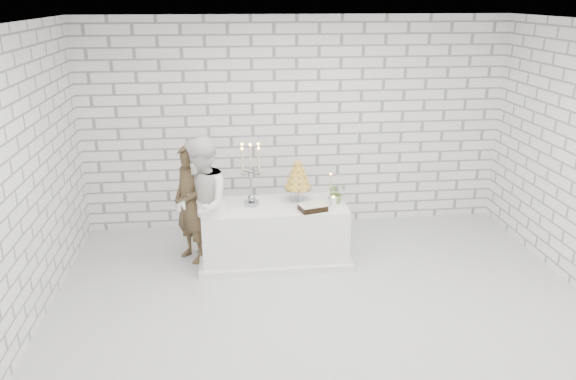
# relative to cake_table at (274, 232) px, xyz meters

# --- Properties ---
(ground) EXTENTS (6.00, 5.00, 0.01)m
(ground) POSITION_rel_cake_table_xyz_m (0.43, -1.29, -0.38)
(ground) COLOR silver
(ground) RESTS_ON ground
(ceiling) EXTENTS (6.00, 5.00, 0.01)m
(ceiling) POSITION_rel_cake_table_xyz_m (0.43, -1.29, 2.62)
(ceiling) COLOR white
(ceiling) RESTS_ON ground
(wall_back) EXTENTS (6.00, 0.01, 3.00)m
(wall_back) POSITION_rel_cake_table_xyz_m (0.43, 1.21, 1.12)
(wall_back) COLOR white
(wall_back) RESTS_ON ground
(wall_front) EXTENTS (6.00, 0.01, 3.00)m
(wall_front) POSITION_rel_cake_table_xyz_m (0.43, -3.79, 1.12)
(wall_front) COLOR white
(wall_front) RESTS_ON ground
(wall_left) EXTENTS (0.01, 5.00, 3.00)m
(wall_left) POSITION_rel_cake_table_xyz_m (-2.57, -1.29, 1.12)
(wall_left) COLOR white
(wall_left) RESTS_ON ground
(cake_table) EXTENTS (1.80, 0.80, 0.75)m
(cake_table) POSITION_rel_cake_table_xyz_m (0.00, 0.00, 0.00)
(cake_table) COLOR white
(cake_table) RESTS_ON ground
(groom) EXTENTS (0.63, 0.66, 1.53)m
(groom) POSITION_rel_cake_table_xyz_m (-1.05, 0.13, 0.39)
(groom) COLOR #453420
(groom) RESTS_ON ground
(bride) EXTENTS (0.69, 0.86, 1.69)m
(bride) POSITION_rel_cake_table_xyz_m (-0.89, -0.15, 0.47)
(bride) COLOR white
(bride) RESTS_ON ground
(candelabra) EXTENTS (0.33, 0.33, 0.80)m
(candelabra) POSITION_rel_cake_table_xyz_m (-0.28, 0.03, 0.77)
(candelabra) COLOR #9696A0
(candelabra) RESTS_ON cake_table
(croquembouche) EXTENTS (0.46, 0.46, 0.55)m
(croquembouche) POSITION_rel_cake_table_xyz_m (0.31, 0.12, 0.65)
(croquembouche) COLOR #AF892C
(croquembouche) RESTS_ON cake_table
(chocolate_cake) EXTENTS (0.37, 0.30, 0.08)m
(chocolate_cake) POSITION_rel_cake_table_xyz_m (0.45, -0.23, 0.42)
(chocolate_cake) COLOR black
(chocolate_cake) RESTS_ON cake_table
(pillar_candle) EXTENTS (0.09, 0.09, 0.12)m
(pillar_candle) POSITION_rel_cake_table_xyz_m (0.73, -0.12, 0.44)
(pillar_candle) COLOR white
(pillar_candle) RESTS_ON cake_table
(extra_taper) EXTENTS (0.07, 0.07, 0.32)m
(extra_taper) POSITION_rel_cake_table_xyz_m (0.74, 0.17, 0.54)
(extra_taper) COLOR beige
(extra_taper) RESTS_ON cake_table
(flowers) EXTENTS (0.29, 0.27, 0.26)m
(flowers) POSITION_rel_cake_table_xyz_m (0.80, 0.01, 0.50)
(flowers) COLOR #49843D
(flowers) RESTS_ON cake_table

